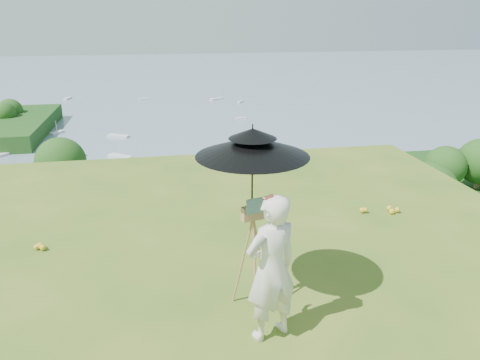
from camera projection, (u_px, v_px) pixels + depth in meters
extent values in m
plane|color=#3E651D|center=(127.00, 325.00, 5.61)|extent=(14.00, 14.00, 0.00)
cube|color=#103C12|center=(167.00, 350.00, 47.83)|extent=(140.00, 56.00, 22.00)
cube|color=#6A6354|center=(162.00, 237.00, 87.26)|extent=(170.00, 28.00, 8.00)
plane|color=#7085A0|center=(155.00, 90.00, 239.42)|extent=(700.00, 700.00, 0.00)
imported|color=white|center=(271.00, 268.00, 5.14)|extent=(0.75, 0.62, 1.75)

